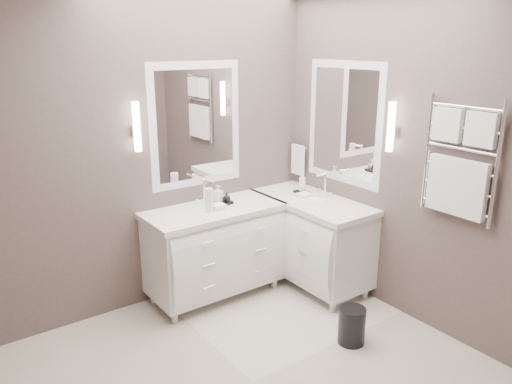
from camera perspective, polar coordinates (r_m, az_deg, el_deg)
floor at (r=3.70m, az=-0.30°, el=-21.00°), size 3.20×3.00×0.01m
wall_back at (r=4.33m, az=-12.08°, el=4.34°), size 3.20×0.01×2.70m
wall_front at (r=2.11m, az=24.65°, el=-10.46°), size 3.20×0.01×2.70m
wall_right at (r=4.17m, az=17.93°, el=3.40°), size 0.01×3.00×2.70m
vanity_back at (r=4.55m, az=-4.74°, el=-6.17°), size 1.24×0.59×0.97m
vanity_right at (r=4.80m, az=6.31°, el=-4.97°), size 0.59×1.24×0.97m
mirror_back at (r=4.47m, az=-6.85°, el=7.61°), size 0.90×0.02×1.10m
mirror_right at (r=4.62m, az=10.02°, el=7.77°), size 0.02×0.90×1.10m
sconce_back at (r=4.16m, az=-13.47°, el=7.16°), size 0.06×0.06×0.40m
sconce_right at (r=4.19m, az=15.15°, el=7.10°), size 0.06×0.06×0.40m
towel_bar_corner at (r=5.07m, az=4.82°, el=3.77°), size 0.03×0.22×0.30m
towel_ladder at (r=3.90m, az=22.21°, el=2.70°), size 0.06×0.58×0.90m
waste_bin at (r=4.07m, az=10.88°, el=-14.76°), size 0.27×0.27×0.29m
amenity_tray_back at (r=4.51m, az=-3.88°, el=-1.23°), size 0.17×0.13×0.03m
amenity_tray_right at (r=4.84m, az=5.28°, el=-0.01°), size 0.11×0.14×0.02m
water_bottle at (r=4.30m, az=-5.39°, el=-0.93°), size 0.08×0.08×0.21m
soap_bottle_a at (r=4.48m, az=-4.36°, el=-0.17°), size 0.08×0.08×0.15m
soap_bottle_b at (r=4.48m, az=-3.37°, el=-0.57°), size 0.09×0.09×0.09m
soap_bottle_c at (r=4.81m, az=5.31°, el=1.17°), size 0.09×0.09×0.19m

